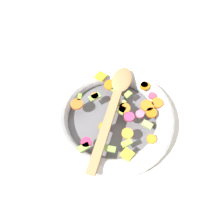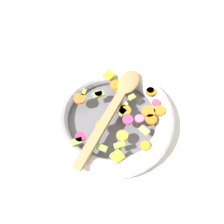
# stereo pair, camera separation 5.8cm
# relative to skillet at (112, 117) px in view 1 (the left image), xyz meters

# --- Properties ---
(ground_plane) EXTENTS (4.00, 4.00, 0.00)m
(ground_plane) POSITION_rel_skillet_xyz_m (0.00, 0.00, -0.02)
(ground_plane) COLOR silver
(skillet) EXTENTS (0.34, 0.34, 0.05)m
(skillet) POSITION_rel_skillet_xyz_m (0.00, 0.00, 0.00)
(skillet) COLOR slate
(skillet) RESTS_ON ground_plane
(chopped_vegetables) EXTENTS (0.27, 0.25, 0.01)m
(chopped_vegetables) POSITION_rel_skillet_xyz_m (-0.01, 0.03, 0.03)
(chopped_vegetables) COLOR orange
(chopped_vegetables) RESTS_ON skillet
(wooden_spoon) EXTENTS (0.33, 0.09, 0.01)m
(wooden_spoon) POSITION_rel_skillet_xyz_m (-0.02, 0.00, 0.04)
(wooden_spoon) COLOR #A87F51
(wooden_spoon) RESTS_ON chopped_vegetables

